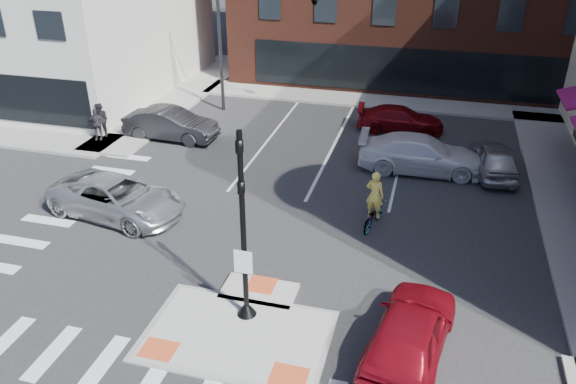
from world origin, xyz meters
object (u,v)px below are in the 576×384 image
(silver_suv, at_px, (117,197))
(pedestrian_a, at_px, (101,120))
(pedestrian_b, at_px, (96,124))
(bg_car_dark, at_px, (171,124))
(red_sedan, at_px, (410,333))
(white_pickup, at_px, (421,154))
(bg_car_red, at_px, (400,119))
(bg_car_silver, at_px, (494,158))
(cyclist, at_px, (374,209))

(silver_suv, xyz_separation_m, pedestrian_a, (-4.98, 7.00, 0.27))
(pedestrian_a, distance_m, pedestrian_b, 0.45)
(bg_car_dark, height_order, pedestrian_b, pedestrian_b)
(red_sedan, bearing_deg, white_pickup, -78.79)
(bg_car_dark, bearing_deg, silver_suv, -167.35)
(red_sedan, distance_m, bg_car_red, 17.38)
(red_sedan, relative_size, bg_car_red, 1.06)
(red_sedan, xyz_separation_m, bg_car_dark, (-13.36, 12.98, -0.02))
(white_pickup, xyz_separation_m, bg_car_dark, (-12.96, 0.58, -0.02))
(bg_car_dark, relative_size, pedestrian_a, 2.73)
(white_pickup, relative_size, bg_car_red, 1.24)
(white_pickup, bearing_deg, silver_suv, 119.69)
(white_pickup, bearing_deg, bg_car_dark, 84.30)
(silver_suv, height_order, bg_car_dark, bg_car_dark)
(red_sedan, distance_m, bg_car_silver, 13.31)
(white_pickup, xyz_separation_m, cyclist, (-1.46, -5.68, -0.04))
(bg_car_red, distance_m, pedestrian_a, 15.99)
(bg_car_silver, xyz_separation_m, pedestrian_b, (-19.73, -1.44, 0.24))
(silver_suv, relative_size, bg_car_silver, 1.29)
(silver_suv, relative_size, bg_car_red, 1.22)
(cyclist, bearing_deg, bg_car_red, -77.93)
(cyclist, bearing_deg, bg_car_dark, -16.03)
(silver_suv, xyz_separation_m, bg_car_red, (10.11, 12.29, -0.11))
(red_sedan, relative_size, pedestrian_b, 2.94)
(cyclist, bearing_deg, bg_car_silver, -114.40)
(bg_car_dark, relative_size, cyclist, 2.09)
(bg_car_silver, distance_m, pedestrian_b, 19.78)
(bg_car_silver, xyz_separation_m, bg_car_red, (-4.64, 4.29, -0.07))
(bg_car_dark, distance_m, cyclist, 13.10)
(silver_suv, distance_m, bg_car_dark, 8.12)
(white_pickup, distance_m, bg_car_red, 5.08)
(bg_car_dark, relative_size, pedestrian_b, 2.96)
(silver_suv, distance_m, red_sedan, 12.89)
(silver_suv, height_order, pedestrian_a, pedestrian_a)
(silver_suv, relative_size, red_sedan, 1.15)
(bg_car_dark, bearing_deg, bg_car_red, -67.46)
(red_sedan, height_order, bg_car_dark, red_sedan)
(silver_suv, relative_size, pedestrian_a, 3.12)
(bg_car_red, bearing_deg, bg_car_dark, 105.46)
(white_pickup, bearing_deg, pedestrian_a, 88.27)
(white_pickup, height_order, pedestrian_b, pedestrian_b)
(pedestrian_a, bearing_deg, red_sedan, -26.95)
(bg_car_silver, distance_m, pedestrian_a, 19.75)
(bg_car_red, bearing_deg, bg_car_silver, -137.69)
(pedestrian_a, xyz_separation_m, pedestrian_b, (0.00, -0.44, -0.07))
(cyclist, distance_m, pedestrian_a, 15.90)
(white_pickup, distance_m, pedestrian_b, 16.48)
(white_pickup, bearing_deg, cyclist, 162.47)
(bg_car_dark, bearing_deg, red_sedan, -132.02)
(white_pickup, relative_size, pedestrian_a, 3.18)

